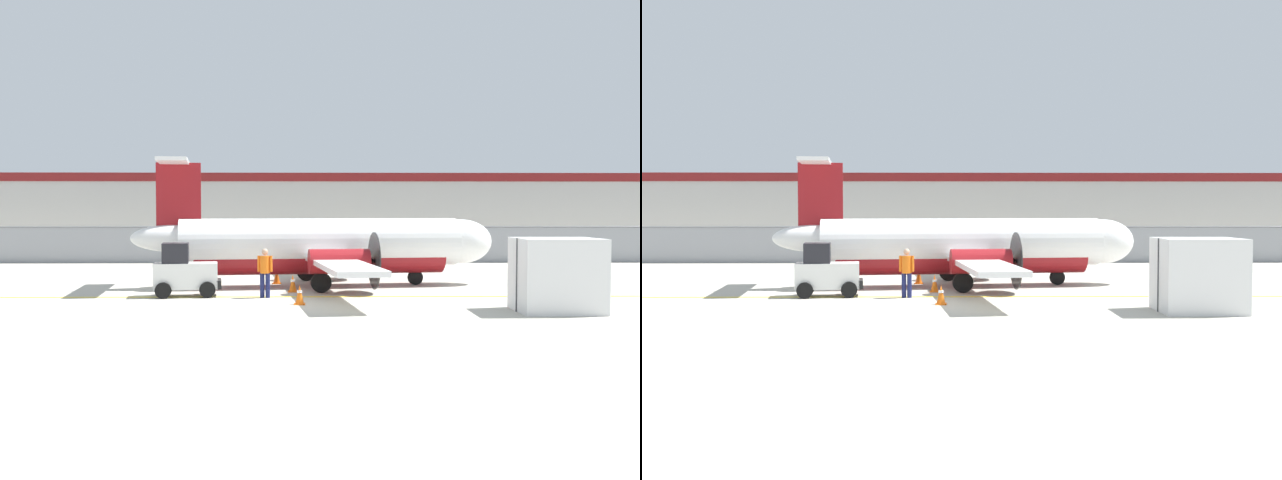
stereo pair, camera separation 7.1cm
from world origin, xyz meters
TOP-DOWN VIEW (x-y plane):
  - ground_plane at (0.00, 2.00)m, footprint 140.00×140.00m
  - perimeter_fence at (0.00, 18.00)m, footprint 98.00×0.10m
  - parking_lot_strip at (0.00, 29.50)m, footprint 98.00×17.00m
  - background_building at (0.00, 47.99)m, footprint 91.00×8.10m
  - commuter_airplane at (-0.22, 5.49)m, footprint 14.50×16.07m
  - baggage_tug at (-5.32, 2.25)m, footprint 2.45×1.64m
  - ground_crew_worker at (-2.46, 1.80)m, footprint 0.55×0.41m
  - cargo_container at (6.46, -1.71)m, footprint 2.44×2.01m
  - traffic_cone_near_left at (-1.54, 3.49)m, footprint 0.36×0.36m
  - traffic_cone_near_right at (-1.24, -0.03)m, footprint 0.36×0.36m
  - traffic_cone_far_left at (-2.26, 6.39)m, footprint 0.36×0.36m
  - parked_car_0 at (-13.76, 27.72)m, footprint 4.21×2.02m
  - parked_car_1 at (-6.96, 29.37)m, footprint 4.33×2.28m
  - parked_car_2 at (-0.33, 34.11)m, footprint 4.39×2.44m
  - parked_car_3 at (7.61, 23.87)m, footprint 4.35×2.33m
  - parked_car_4 at (14.15, 34.17)m, footprint 4.35×2.33m

SIDE VIEW (x-z plane):
  - ground_plane at x=0.00m, z-range 0.00..0.01m
  - parking_lot_strip at x=0.00m, z-range 0.00..0.12m
  - traffic_cone_near_left at x=-1.54m, z-range -0.01..0.63m
  - traffic_cone_near_right at x=-1.24m, z-range -0.01..0.63m
  - traffic_cone_far_left at x=-2.26m, z-range -0.01..0.63m
  - baggage_tug at x=-5.32m, z-range -0.08..1.80m
  - parked_car_0 at x=-13.76m, z-range 0.10..1.68m
  - parked_car_1 at x=-6.96m, z-range 0.10..1.68m
  - parked_car_2 at x=-0.33m, z-range 0.10..1.68m
  - parked_car_3 at x=7.61m, z-range 0.10..1.68m
  - parked_car_4 at x=14.15m, z-range 0.10..1.68m
  - ground_crew_worker at x=-2.46m, z-range 0.10..1.80m
  - cargo_container at x=6.46m, z-range 0.00..2.20m
  - perimeter_fence at x=0.00m, z-range 0.07..2.17m
  - commuter_airplane at x=-0.22m, z-range -0.86..4.06m
  - background_building at x=0.00m, z-range 0.01..6.51m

